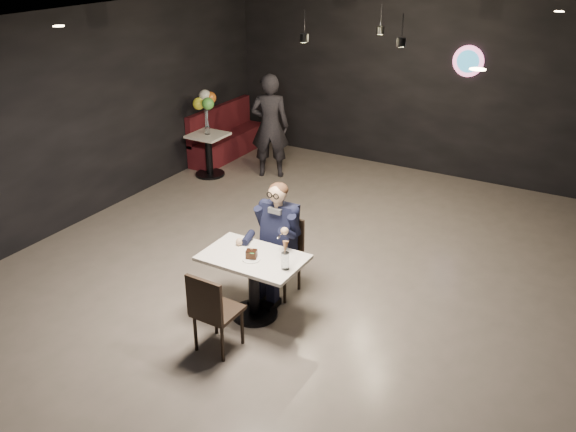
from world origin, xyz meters
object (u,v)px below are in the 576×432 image
Objects in this scene: chair_far at (279,258)px; seated_man at (279,238)px; main_table at (254,286)px; sundae_glass at (285,261)px; balloon_vase at (208,130)px; passerby at (270,126)px; chair_near at (218,309)px; side_table at (209,155)px; booth_bench at (228,132)px.

seated_man is at bearing 0.00° from chair_far.
chair_far is at bearing 90.00° from main_table.
sundae_glass is 1.38× the size of balloon_vase.
chair_far is 0.51× the size of passerby.
chair_near is 4.92m from side_table.
chair_near is 0.64× the size of seated_man.
sundae_glass is (0.43, -0.61, 0.12)m from seated_man.
chair_far is 4.03m from side_table.
chair_near is 1.24m from seated_man.
balloon_vase is (-3.01, 3.22, 0.44)m from main_table.
chair_far is 6.79× the size of balloon_vase.
main_table is 0.62× the size of passerby.
side_table is 1.19m from passerby.
chair_near is 0.49× the size of booth_bench.
passerby is at bearing 119.04° from main_table.
booth_bench is at bearing 106.70° from balloon_vase.
seated_man is 0.81× the size of passerby.
passerby reaches higher than chair_near.
seated_man is at bearing 125.48° from sundae_glass.
side_table is 0.45m from balloon_vase.
sundae_glass is 4.76m from balloon_vase.
seated_man is 0.76m from sundae_glass.
chair_far is (-0.00, 0.55, 0.09)m from main_table.
main_table is 0.76× the size of seated_man.
chair_far is 0.26m from seated_man.
booth_bench is 1.10m from balloon_vase.
passerby is at bearing 29.80° from balloon_vase.
seated_man reaches higher than main_table.
chair_far is at bearing -48.01° from booth_bench.
chair_far is 0.64× the size of seated_man.
sundae_glass is 5.70m from booth_bench.
main_table is 4.41m from side_table.
chair_near is at bearing -90.00° from main_table.
main_table is 0.58× the size of booth_bench.
booth_bench reaches higher than main_table.
side_table is (-3.01, 3.89, -0.09)m from chair_near.
passerby is (-2.52, 3.81, 0.05)m from sundae_glass.
booth_bench reaches higher than side_table.
balloon_vase is at bearing -73.30° from booth_bench.
booth_bench reaches higher than sundae_glass.
booth_bench is 13.99× the size of balloon_vase.
sundae_glass is at bearing -7.69° from main_table.
chair_near is at bearing -52.29° from side_table.
seated_man is 4.04m from side_table.
chair_far is 0.84m from sundae_glass.
seated_man reaches higher than chair_far.
booth_bench is (-3.31, 3.67, -0.25)m from seated_man.
chair_far is 4.94× the size of sundae_glass.
side_table is (0.30, -1.00, -0.11)m from booth_bench.
side_table is at bearing -73.30° from booth_bench.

